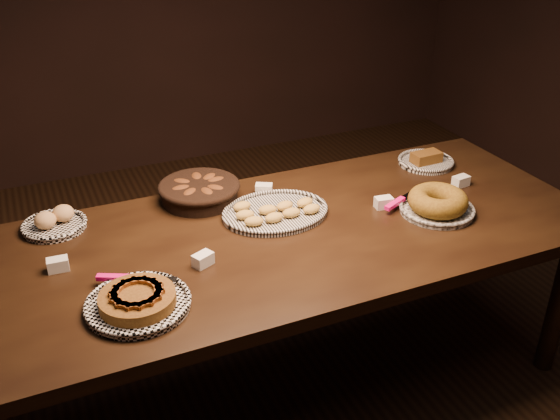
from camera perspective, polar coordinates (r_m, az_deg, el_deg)
name	(u,v)px	position (r m, az deg, el deg)	size (l,w,h in m)	color
ground	(289,379)	(2.82, 0.85, -15.17)	(5.00, 5.00, 0.00)	black
buffet_table	(290,247)	(2.41, 0.97, -3.43)	(2.40, 1.00, 0.75)	black
apple_tart_plate	(138,301)	(2.01, -12.89, -8.11)	(0.33, 0.35, 0.06)	white
madeleine_platter	(275,212)	(2.46, -0.43, -0.16)	(0.43, 0.35, 0.05)	black
bundt_cake_plate	(437,204)	(2.56, 14.18, 0.58)	(0.35, 0.33, 0.09)	black
croissant_basket	(199,190)	(2.59, -7.38, 1.84)	(0.36, 0.36, 0.08)	black
bread_roll_plate	(54,222)	(2.53, -19.93, -1.06)	(0.24, 0.24, 0.08)	white
loaf_plate	(426,161)	(2.99, 13.19, 4.42)	(0.26, 0.26, 0.06)	black
tent_cards	(286,216)	(2.42, 0.54, -0.54)	(1.75, 0.49, 0.04)	white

